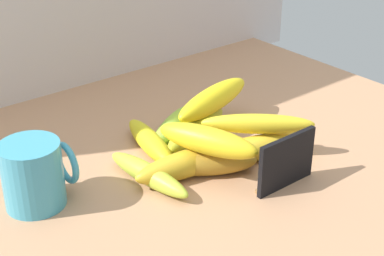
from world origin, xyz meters
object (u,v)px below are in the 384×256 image
object	(u,v)px
chalkboard_sign	(286,163)
banana_0	(205,120)
banana_3	(148,174)
banana_9	(213,99)
banana_7	(173,126)
banana_5	(255,148)
banana_8	(258,124)
banana_2	(207,162)
coffee_mug	(35,174)
banana_1	(150,143)
banana_10	(207,140)
banana_4	(184,165)
banana_6	(196,130)

from	to	relation	value
chalkboard_sign	banana_0	world-z (taller)	chalkboard_sign
banana_3	banana_9	size ratio (longest dim) A/B	0.86
banana_0	banana_3	xyz separation A→B (cm)	(-18.26, -8.52, -0.25)
banana_9	banana_7	bearing A→B (deg)	161.08
banana_5	banana_8	distance (cm)	4.02
banana_2	banana_7	size ratio (longest dim) A/B	0.96
coffee_mug	banana_1	bearing A→B (deg)	5.51
banana_8	banana_10	distance (cm)	10.63
coffee_mug	banana_10	world-z (taller)	coffee_mug
chalkboard_sign	banana_4	distance (cm)	15.55
banana_0	banana_10	size ratio (longest dim) A/B	0.91
banana_7	banana_8	size ratio (longest dim) A/B	0.89
banana_1	banana_4	bearing A→B (deg)	-92.16
banana_4	banana_10	bearing A→B (deg)	-35.46
chalkboard_sign	banana_7	xyz separation A→B (cm)	(-3.53, 23.39, -2.05)
banana_1	banana_2	world-z (taller)	banana_2
chalkboard_sign	banana_9	world-z (taller)	chalkboard_sign
banana_0	banana_3	distance (cm)	20.15
banana_5	banana_6	xyz separation A→B (cm)	(-3.40, 11.00, 0.05)
banana_7	banana_9	size ratio (longest dim) A/B	0.83
banana_7	banana_10	xyz separation A→B (cm)	(-3.96, -14.02, 4.52)
banana_6	banana_3	bearing A→B (deg)	-156.99
chalkboard_sign	banana_1	distance (cm)	23.41
banana_4	banana_8	world-z (taller)	banana_8
coffee_mug	banana_9	xyz separation A→B (cm)	(34.90, 1.95, 1.06)
banana_8	banana_10	xyz separation A→B (cm)	(-10.61, 0.05, 0.53)
banana_3	banana_5	distance (cm)	18.42
banana_4	banana_9	xyz separation A→B (cm)	(13.99, 9.51, 3.79)
banana_7	banana_9	xyz separation A→B (cm)	(7.13, -2.44, 4.15)
banana_1	banana_7	bearing A→B (deg)	19.83
banana_0	banana_2	distance (cm)	15.33
banana_1	banana_8	bearing A→B (deg)	-41.71
chalkboard_sign	banana_2	world-z (taller)	chalkboard_sign
banana_0	banana_9	xyz separation A→B (cm)	(1.18, -0.90, 4.07)
banana_9	coffee_mug	bearing A→B (deg)	-176.80
coffee_mug	banana_2	distance (cm)	25.97
banana_2	banana_4	size ratio (longest dim) A/B	0.90
banana_0	banana_8	distance (cm)	13.14
coffee_mug	banana_7	distance (cm)	28.29
chalkboard_sign	banana_2	size ratio (longest dim) A/B	0.69
chalkboard_sign	banana_3	size ratio (longest dim) A/B	0.65
banana_0	banana_8	world-z (taller)	banana_8
banana_1	banana_5	bearing A→B (deg)	-46.61
banana_6	banana_2	bearing A→B (deg)	-120.62
coffee_mug	banana_3	bearing A→B (deg)	-20.12
banana_8	banana_0	bearing A→B (deg)	93.22
banana_2	banana_8	distance (cm)	10.94
banana_6	banana_7	bearing A→B (deg)	117.15
banana_6	banana_8	xyz separation A→B (cm)	(4.62, -10.10, 3.68)
banana_2	banana_3	world-z (taller)	banana_2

